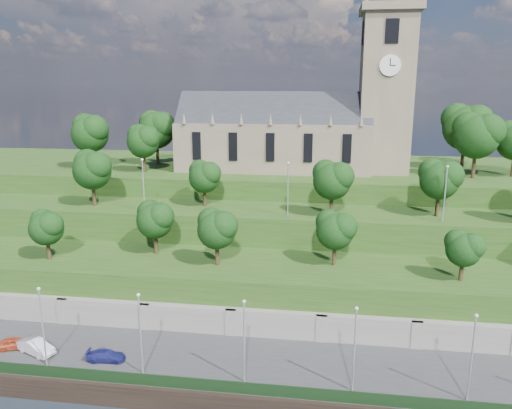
% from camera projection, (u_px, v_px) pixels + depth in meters
% --- Properties ---
extents(promenade, '(160.00, 12.00, 2.00)m').
position_uv_depth(promenade, '(270.00, 372.00, 50.29)').
color(promenade, '#2D2D30').
rests_on(promenade, ground).
extents(quay_wall, '(160.00, 0.50, 2.20)m').
position_uv_depth(quay_wall, '(262.00, 409.00, 44.45)').
color(quay_wall, black).
rests_on(quay_wall, ground).
extents(fence, '(160.00, 0.10, 1.20)m').
position_uv_depth(fence, '(263.00, 390.00, 44.72)').
color(fence, black).
rests_on(fence, promenade).
extents(retaining_wall, '(160.00, 2.10, 5.00)m').
position_uv_depth(retaining_wall, '(276.00, 330.00, 55.68)').
color(retaining_wall, slate).
rests_on(retaining_wall, ground).
extents(embankment_lower, '(160.00, 12.00, 8.00)m').
position_uv_depth(embankment_lower, '(281.00, 296.00, 61.13)').
color(embankment_lower, '#213E14').
rests_on(embankment_lower, ground).
extents(embankment_upper, '(160.00, 10.00, 12.00)m').
position_uv_depth(embankment_upper, '(289.00, 251.00, 71.23)').
color(embankment_upper, '#213E14').
rests_on(embankment_upper, ground).
extents(hilltop, '(160.00, 32.00, 15.00)m').
position_uv_depth(hilltop, '(298.00, 206.00, 91.08)').
color(hilltop, '#213E14').
rests_on(hilltop, ground).
extents(church, '(38.60, 12.35, 27.60)m').
position_uv_depth(church, '(303.00, 125.00, 83.56)').
color(church, '#6B5D4B').
rests_on(church, hilltop).
extents(trees_lower, '(68.68, 8.89, 8.31)m').
position_uv_depth(trees_lower, '(325.00, 227.00, 58.78)').
color(trees_lower, black).
rests_on(trees_lower, embankment_lower).
extents(trees_upper, '(65.52, 7.80, 8.17)m').
position_uv_depth(trees_upper, '(311.00, 176.00, 67.30)').
color(trees_upper, black).
rests_on(trees_upper, embankment_upper).
extents(trees_hilltop, '(75.97, 16.37, 11.15)m').
position_uv_depth(trees_hilltop, '(328.00, 131.00, 82.42)').
color(trees_hilltop, black).
rests_on(trees_hilltop, hilltop).
extents(lamp_posts_promenade, '(60.36, 0.36, 8.34)m').
position_uv_depth(lamp_posts_promenade, '(244.00, 335.00, 45.83)').
color(lamp_posts_promenade, '#B2B2B7').
rests_on(lamp_posts_promenade, promenade).
extents(lamp_posts_upper, '(40.36, 0.36, 7.38)m').
position_uv_depth(lamp_posts_upper, '(288.00, 185.00, 65.92)').
color(lamp_posts_upper, '#B2B2B7').
rests_on(lamp_posts_upper, embankment_upper).
extents(car_left, '(3.95, 2.60, 1.25)m').
position_uv_depth(car_left, '(15.00, 343.00, 52.71)').
color(car_left, '#A7381B').
rests_on(car_left, promenade).
extents(car_middle, '(4.76, 3.18, 1.48)m').
position_uv_depth(car_middle, '(36.00, 347.00, 51.77)').
color(car_middle, '#BCBCC1').
rests_on(car_middle, promenade).
extents(car_right, '(4.00, 1.93, 1.12)m').
position_uv_depth(car_right, '(106.00, 356.00, 50.40)').
color(car_right, navy).
rests_on(car_right, promenade).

